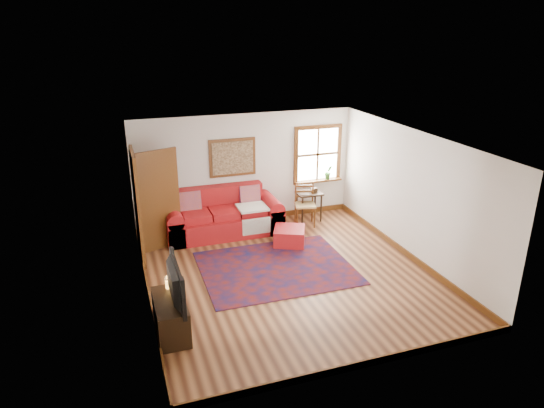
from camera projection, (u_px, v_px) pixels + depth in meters
name	position (u px, v px, depth m)	size (l,w,h in m)	color
ground	(288.00, 274.00, 8.88)	(5.50, 5.50, 0.00)	#492413
room_envelope	(289.00, 189.00, 8.31)	(5.04, 5.54, 2.52)	silver
window	(319.00, 160.00, 11.36)	(1.18, 0.20, 1.38)	white
doorway	(150.00, 201.00, 9.42)	(0.89, 1.08, 2.14)	black
framed_artwork	(233.00, 158.00, 10.65)	(1.05, 0.07, 0.85)	#5E3414
persian_rug	(276.00, 268.00, 9.09)	(2.77, 2.22, 0.02)	#60140D
red_leather_sofa	(223.00, 218.00, 10.57)	(2.50, 1.03, 0.98)	#A81519
red_ottoman	(289.00, 236.00, 10.04)	(0.62, 0.62, 0.35)	#A81519
side_table	(309.00, 198.00, 11.15)	(0.56, 0.42, 0.68)	black
ladder_back_chair	(305.00, 202.00, 10.95)	(0.55, 0.53, 0.97)	tan
media_cabinet	(171.00, 316.00, 7.11)	(0.44, 0.99, 0.54)	black
television	(170.00, 283.00, 6.86)	(1.09, 0.14, 0.63)	black
candle_hurricane	(169.00, 283.00, 7.34)	(0.12, 0.12, 0.18)	silver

